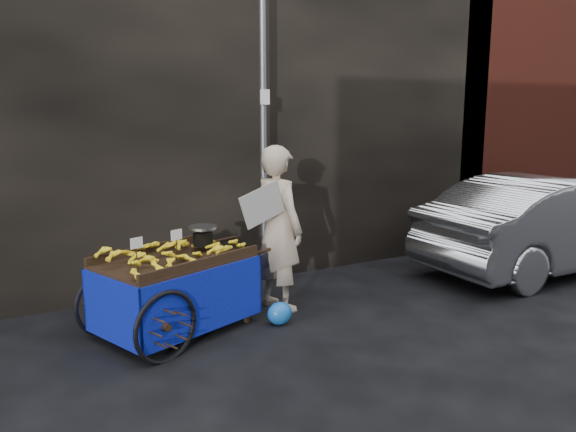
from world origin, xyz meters
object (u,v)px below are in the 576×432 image
plastic_bag (280,313)px  parked_car (551,223)px  banana_cart (171,268)px  vendor (278,228)px

plastic_bag → parked_car: size_ratio=0.07×
banana_cart → parked_car: size_ratio=0.55×
vendor → plastic_bag: vendor is taller
plastic_bag → parked_car: 4.38m
banana_cart → plastic_bag: 1.24m
plastic_bag → parked_car: bearing=0.0°
vendor → plastic_bag: bearing=138.6°
banana_cart → parked_car: parked_car is taller
banana_cart → vendor: vendor is taller
plastic_bag → parked_car: (4.34, 0.00, 0.55)m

